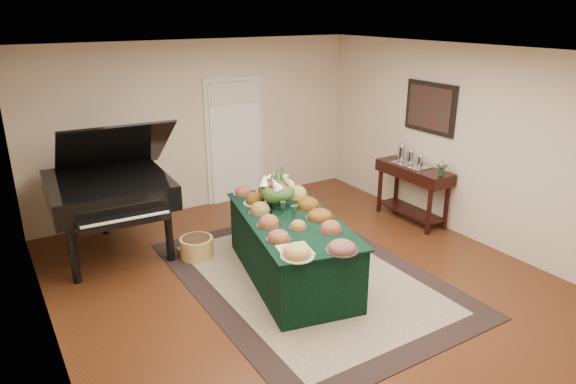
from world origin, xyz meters
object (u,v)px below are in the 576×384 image
buffet_table (291,248)px  grand_piano (109,188)px  mahogany_sideboard (413,179)px  floral_centerpiece (277,187)px

buffet_table → grand_piano: (-1.64, 1.86, 0.52)m
buffet_table → mahogany_sideboard: mahogany_sideboard is taller
floral_centerpiece → mahogany_sideboard: floral_centerpiece is taller
grand_piano → mahogany_sideboard: 4.42m
buffet_table → mahogany_sideboard: (2.57, 0.58, 0.28)m
buffet_table → grand_piano: grand_piano is taller
mahogany_sideboard → buffet_table: bearing=-167.4°
grand_piano → mahogany_sideboard: (4.22, -1.28, -0.24)m
buffet_table → grand_piano: 2.54m
grand_piano → buffet_table: bearing=-48.5°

